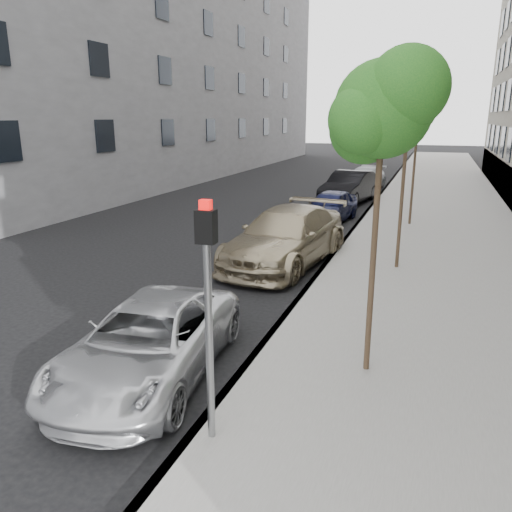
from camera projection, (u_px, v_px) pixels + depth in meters
The scene contains 12 objects.
ground at pixel (162, 385), 8.43m from camera, with size 160.00×160.00×0.00m, color black.
sidewalk at pixel (439, 194), 28.77m from camera, with size 6.40×72.00×0.14m, color gray.
curb at pixel (383, 192), 29.78m from camera, with size 0.15×72.00×0.14m, color #9E9B93.
tree_near at pixel (385, 109), 7.53m from camera, with size 1.80×1.60×5.24m.
tree_mid at pixel (410, 110), 13.41m from camera, with size 1.61×1.41×5.22m.
tree_far at pixel (419, 113), 19.31m from camera, with size 1.65×1.45×5.20m.
signal_pole at pixel (208, 296), 6.33m from camera, with size 0.24×0.19×3.28m.
minivan at pixel (149, 342), 8.56m from camera, with size 2.16×4.69×1.30m, color silver.
suv at pixel (286, 237), 15.22m from camera, with size 2.37×5.83×1.69m, color tan.
sedan_blue at pixel (330, 206), 21.41m from camera, with size 1.60×3.97×1.35m, color #101335.
sedan_black at pixel (349, 187), 26.00m from camera, with size 1.75×5.02×1.65m, color black.
sedan_rear at pixel (365, 178), 30.97m from camera, with size 1.91×4.69×1.36m, color #96999D.
Camera 1 is at (4.04, -6.55, 4.38)m, focal length 35.00 mm.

